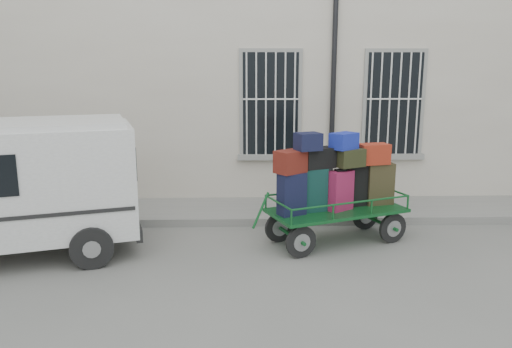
% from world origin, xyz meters
% --- Properties ---
extents(ground, '(80.00, 80.00, 0.00)m').
position_xyz_m(ground, '(0.00, 0.00, 0.00)').
color(ground, slate).
rests_on(ground, ground).
extents(building, '(24.00, 5.15, 6.00)m').
position_xyz_m(building, '(0.00, 5.50, 3.00)').
color(building, '#BEB3A2').
rests_on(building, ground).
extents(sidewalk, '(24.00, 1.70, 0.15)m').
position_xyz_m(sidewalk, '(0.00, 2.20, 0.07)').
color(sidewalk, slate).
rests_on(sidewalk, ground).
extents(luggage_cart, '(2.79, 1.86, 1.98)m').
position_xyz_m(luggage_cart, '(0.60, 0.43, 1.03)').
color(luggage_cart, black).
rests_on(luggage_cart, ground).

